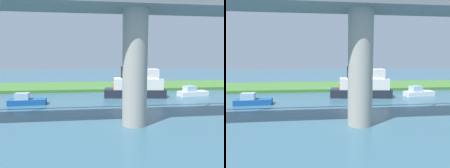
% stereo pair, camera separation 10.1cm
% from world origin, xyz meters
% --- Properties ---
extents(ground_plane, '(160.00, 160.00, 0.00)m').
position_xyz_m(ground_plane, '(0.00, 0.00, 0.00)').
color(ground_plane, '#386075').
extents(grassy_bank, '(80.00, 12.00, 0.50)m').
position_xyz_m(grassy_bank, '(0.00, -6.00, 0.25)').
color(grassy_bank, '#427533').
rests_on(grassy_bank, ground).
extents(bridge_pylon, '(2.11, 2.11, 9.70)m').
position_xyz_m(bridge_pylon, '(0.38, 17.86, 4.85)').
color(bridge_pylon, '#9E998E').
rests_on(bridge_pylon, ground).
extents(bridge_span, '(71.53, 4.30, 3.25)m').
position_xyz_m(bridge_span, '(0.38, 17.85, 10.20)').
color(bridge_span, slate).
rests_on(bridge_span, bridge_pylon).
extents(person_on_bank, '(0.48, 0.48, 1.39)m').
position_xyz_m(person_on_bank, '(-3.98, -1.35, 1.20)').
color(person_on_bank, '#2D334C').
rests_on(person_on_bank, grassy_bank).
extents(mooring_post, '(0.20, 0.20, 0.95)m').
position_xyz_m(mooring_post, '(-9.09, -1.25, 0.97)').
color(mooring_post, brown).
rests_on(mooring_post, grassy_bank).
extents(motorboat_red, '(9.30, 4.18, 4.59)m').
position_xyz_m(motorboat_red, '(-2.99, 4.89, 1.70)').
color(motorboat_red, '#1E232D').
rests_on(motorboat_red, ground).
extents(motorboat_white, '(4.53, 1.84, 1.48)m').
position_xyz_m(motorboat_white, '(11.94, 8.55, 0.53)').
color(motorboat_white, '#195199').
rests_on(motorboat_white, ground).
extents(pontoon_yellow, '(4.84, 2.39, 1.54)m').
position_xyz_m(pontoon_yellow, '(-11.71, 5.16, 0.55)').
color(pontoon_yellow, white).
rests_on(pontoon_yellow, ground).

